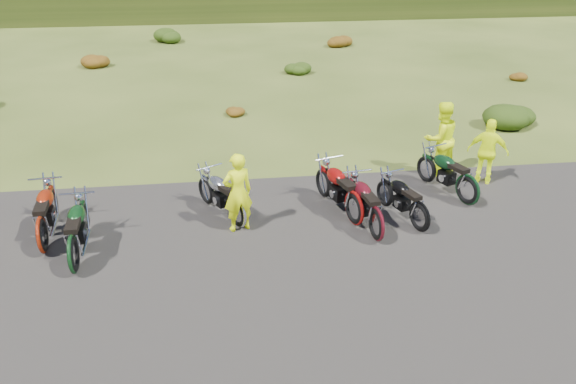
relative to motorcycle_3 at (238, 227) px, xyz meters
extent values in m
plane|color=#344517|center=(0.59, -1.61, 0.00)|extent=(300.00, 300.00, 0.00)
cube|color=black|center=(0.59, -3.61, 0.00)|extent=(20.00, 12.00, 0.04)
ellipsoid|color=#6E300D|center=(-5.61, 14.99, 0.38)|extent=(1.30, 1.30, 0.77)
ellipsoid|color=#1E360D|center=(-2.71, 20.29, 0.46)|extent=(1.56, 1.56, 0.92)
ellipsoid|color=#6E300D|center=(0.19, 7.59, 0.23)|extent=(0.77, 0.77, 0.45)
ellipsoid|color=#1E360D|center=(3.09, 12.89, 0.31)|extent=(1.03, 1.03, 0.61)
ellipsoid|color=#6E300D|center=(5.99, 18.19, 0.38)|extent=(1.30, 1.30, 0.77)
ellipsoid|color=#1E360D|center=(8.89, 5.49, 0.46)|extent=(1.56, 1.56, 0.92)
ellipsoid|color=#6E300D|center=(11.79, 10.79, 0.23)|extent=(0.77, 0.77, 0.45)
imported|color=#E9FF0D|center=(0.03, -0.12, 0.86)|extent=(0.73, 0.59, 1.72)
imported|color=#E9FF0D|center=(5.22, 2.15, 0.95)|extent=(1.07, 0.92, 1.90)
imported|color=#E9FF0D|center=(6.17, 1.46, 0.82)|extent=(1.04, 0.82, 1.65)
camera|label=1|loc=(-0.24, -10.50, 5.96)|focal=35.00mm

